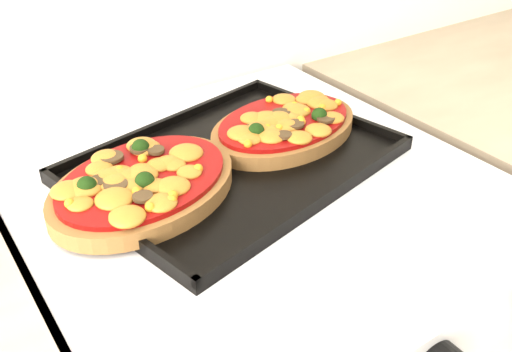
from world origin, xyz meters
TOP-DOWN VIEW (x-y plane):
  - baking_tray at (-0.03, 1.73)m, footprint 0.47×0.38m
  - pizza_left at (-0.17, 1.72)m, footprint 0.30×0.25m
  - pizza_right at (0.07, 1.75)m, footprint 0.26×0.20m

SIDE VIEW (x-z plane):
  - baking_tray at x=-0.03m, z-range 0.91..0.93m
  - pizza_right at x=0.07m, z-range 0.92..0.96m
  - pizza_left at x=-0.17m, z-range 0.92..0.96m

